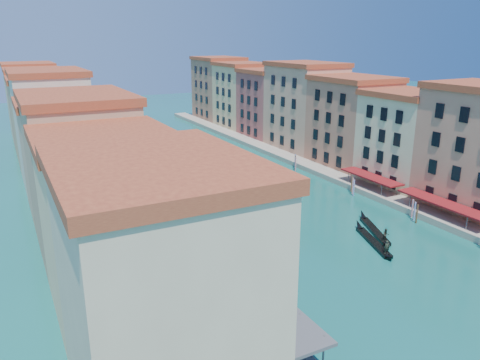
# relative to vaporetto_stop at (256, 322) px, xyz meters

# --- Properties ---
(left_bank_palazzos) EXTENTS (12.80, 128.40, 21.00)m
(left_bank_palazzos) POSITION_rel_vaporetto_stop_xyz_m (-10.00, 52.68, 8.27)
(left_bank_palazzos) COLOR #C9B38D
(left_bank_palazzos) RESTS_ON ground
(right_bank_palazzos) EXTENTS (12.80, 128.40, 21.00)m
(right_bank_palazzos) POSITION_rel_vaporetto_stop_xyz_m (46.00, 53.00, 8.31)
(right_bank_palazzos) COLOR brown
(right_bank_palazzos) RESTS_ON ground
(quay) EXTENTS (4.00, 140.00, 1.00)m
(quay) POSITION_rel_vaporetto_stop_xyz_m (38.00, 53.00, -0.94)
(quay) COLOR gray
(quay) RESTS_ON ground
(restaurant_awnings) EXTENTS (3.20, 44.55, 3.12)m
(restaurant_awnings) POSITION_rel_vaporetto_stop_xyz_m (38.19, 11.00, 1.55)
(restaurant_awnings) COLOR maroon
(restaurant_awnings) RESTS_ON ground
(vaporetto_stop) EXTENTS (5.40, 16.40, 3.65)m
(vaporetto_stop) POSITION_rel_vaporetto_stop_xyz_m (0.00, 0.00, 0.00)
(vaporetto_stop) COLOR #545456
(vaporetto_stop) RESTS_ON ground
(mooring_poles_right) EXTENTS (1.44, 54.24, 3.20)m
(mooring_poles_right) POSITION_rel_vaporetto_stop_xyz_m (35.10, 16.80, -0.14)
(mooring_poles_right) COLOR #55301D
(mooring_poles_right) RESTS_ON ground
(mooring_poles_left) EXTENTS (0.24, 8.24, 3.20)m
(mooring_poles_left) POSITION_rel_vaporetto_stop_xyz_m (-2.50, 0.00, -0.14)
(mooring_poles_left) COLOR #55301D
(mooring_poles_left) RESTS_ON ground
(vaporetto_near) EXTENTS (11.67, 22.53, 3.28)m
(vaporetto_near) POSITION_rel_vaporetto_stop_xyz_m (2.12, 8.10, 0.04)
(vaporetto_near) COLOR silver
(vaporetto_near) RESTS_ON ground
(vaporetto_far) EXTENTS (6.11, 18.97, 2.77)m
(vaporetto_far) POSITION_rel_vaporetto_stop_xyz_m (12.11, 60.78, -0.19)
(vaporetto_far) COLOR silver
(vaporetto_far) RESTS_ON ground
(gondola_fore) EXTENTS (4.81, 11.82, 2.43)m
(gondola_fore) POSITION_rel_vaporetto_stop_xyz_m (23.75, 10.36, -1.03)
(gondola_fore) COLOR black
(gondola_fore) RESTS_ON ground
(gondola_right) EXTENTS (5.66, 11.77, 2.47)m
(gondola_right) POSITION_rel_vaporetto_stop_xyz_m (26.50, 12.97, -0.97)
(gondola_right) COLOR black
(gondola_right) RESTS_ON ground
(gondola_far) EXTENTS (4.89, 11.80, 1.73)m
(gondola_far) POSITION_rel_vaporetto_stop_xyz_m (20.64, 43.07, -1.09)
(gondola_far) COLOR black
(gondola_far) RESTS_ON ground
(motorboat_mid) EXTENTS (5.95, 7.90, 1.60)m
(motorboat_mid) POSITION_rel_vaporetto_stop_xyz_m (16.93, 25.16, -0.82)
(motorboat_mid) COLOR white
(motorboat_mid) RESTS_ON ground
(motorboat_far) EXTENTS (3.09, 7.37, 1.48)m
(motorboat_far) POSITION_rel_vaporetto_stop_xyz_m (18.09, 67.51, -0.86)
(motorboat_far) COLOR white
(motorboat_far) RESTS_ON ground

